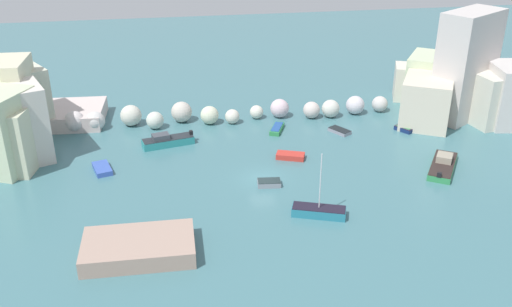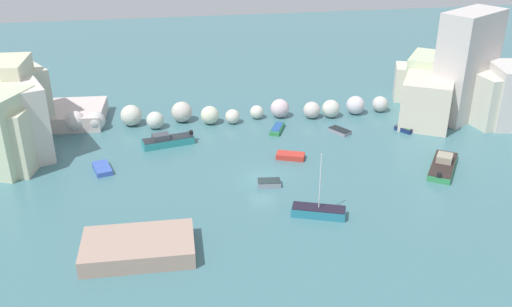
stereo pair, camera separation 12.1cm
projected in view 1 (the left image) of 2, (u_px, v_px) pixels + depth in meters
The scene contains 13 objects.
cove_water at pixel (263, 179), 57.89m from camera, with size 160.00×160.00×0.00m, color #42737C.
cliff_headland_right at pixel (468, 85), 72.16m from camera, with size 21.22×16.96×13.55m.
rock_breakwater at pixel (220, 113), 71.30m from camera, with size 41.09×4.13×2.60m.
stone_dock at pixel (139, 247), 45.74m from camera, with size 8.95×5.26×1.44m, color tan.
moored_boat_0 at pixel (290, 156), 62.08m from camera, with size 3.35×2.42×0.60m.
moored_boat_1 at pixel (340, 131), 68.54m from camera, with size 2.51×2.96×0.47m.
moored_boat_2 at pixel (269, 183), 56.50m from camera, with size 2.41×1.57×0.58m.
moored_boat_3 at pixel (102, 169), 59.38m from camera, with size 2.35×3.40×0.53m.
moored_boat_4 at pixel (443, 165), 59.74m from camera, with size 5.65×6.91×1.41m.
moored_boat_5 at pixel (167, 141), 65.07m from camera, with size 6.08×2.96×1.50m.
moored_boat_6 at pixel (405, 128), 69.05m from camera, with size 2.34×2.58×0.56m.
moored_boat_7 at pixel (319, 211), 51.27m from camera, with size 5.06×3.09×6.22m.
moored_boat_8 at pixel (277, 129), 69.05m from camera, with size 2.46×3.67×0.58m.
Camera 1 is at (-9.42, -50.29, 27.21)m, focal length 39.87 mm.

